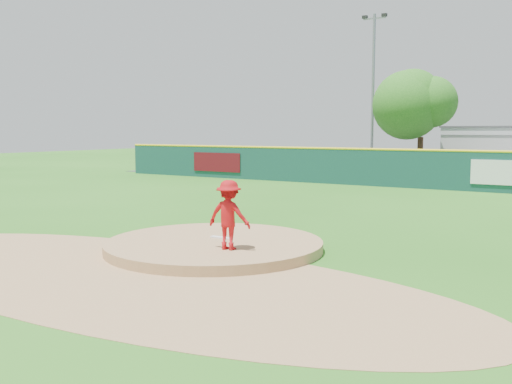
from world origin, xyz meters
The scene contains 12 objects.
ground centered at (0.00, 0.00, 0.00)m, with size 120.00×120.00×0.00m, color #286B19.
pitchers_mound centered at (0.00, 0.00, 0.00)m, with size 5.50×5.50×0.50m, color #9E774C.
pitching_rubber centered at (0.00, 0.30, 0.27)m, with size 0.60×0.15×0.04m, color white.
infield_dirt_arc centered at (0.00, -3.00, 0.01)m, with size 15.40×15.40×0.01m, color #9E774C.
parking_lot centered at (0.00, 27.00, 0.01)m, with size 44.00×16.00×0.02m, color #38383A.
pitcher centered at (0.94, -0.69, 1.06)m, with size 1.05×0.60×1.63m, color #AF0F13.
van centered at (-2.71, 21.82, 0.71)m, with size 2.28×4.94×1.37m, color silver.
fence_banners centered at (-4.29, 17.92, 1.00)m, with size 20.88×0.04×1.20m.
playground_slide centered at (-11.02, 22.29, 0.82)m, with size 1.04×2.94×1.62m.
outfield_fence centered at (0.00, 18.00, 1.09)m, with size 40.00×0.14×2.07m.
deciduous_tree centered at (-2.00, 25.00, 4.55)m, with size 5.60×5.60×7.36m.
light_pole_left centered at (-6.00, 27.00, 6.05)m, with size 1.75×0.25×11.00m.
Camera 1 is at (8.44, -11.49, 3.03)m, focal length 40.00 mm.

